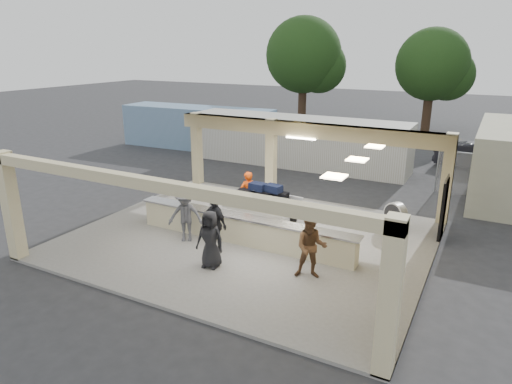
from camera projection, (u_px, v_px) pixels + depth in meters
The scene contains 15 objects.
ground at pixel (249, 240), 16.13m from camera, with size 120.00×120.00×0.00m, color #2A2A2D.
pavilion at pixel (263, 199), 16.18m from camera, with size 12.01×10.00×3.55m.
baggage_counter at pixel (242, 229), 15.53m from camera, with size 8.20×0.58×0.98m.
luggage_cart at pixel (262, 202), 17.27m from camera, with size 2.74×1.81×1.54m.
drum_fan at pixel (396, 215), 16.64m from camera, with size 0.95×0.77×1.04m.
baggage_handler at pixel (248, 195), 17.77m from camera, with size 0.67×0.37×1.85m, color #E9460C.
passenger_a at pixel (311, 247), 13.06m from camera, with size 0.92×0.41×1.90m, color brown.
passenger_b at pixel (215, 223), 14.80m from camera, with size 1.12×0.41×1.91m, color black.
passenger_c at pixel (186, 215), 15.57m from camera, with size 1.19×0.42×1.85m, color #48484D.
passenger_d at pixel (210, 239), 13.72m from camera, with size 0.88×0.36×1.79m, color black.
car_dark at pixel (476, 157), 25.17m from camera, with size 1.50×4.27×1.42m, color black.
container_white at pixel (297, 141), 25.99m from camera, with size 12.63×2.53×2.74m, color silver.
container_blue at pixel (198, 128), 30.44m from camera, with size 10.45×2.51×2.72m, color #728FB6.
tree_left at pixel (308, 58), 38.18m from camera, with size 6.60×6.30×9.00m.
tree_mid at pixel (437, 67), 35.57m from camera, with size 6.00×5.60×8.00m.
Camera 1 is at (7.19, -12.99, 6.54)m, focal length 32.00 mm.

